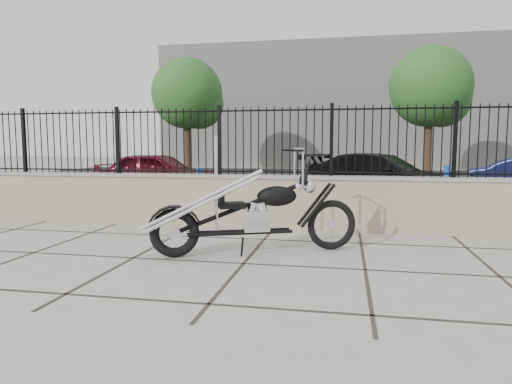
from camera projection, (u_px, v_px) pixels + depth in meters
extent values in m
plane|color=#99968E|center=(243.00, 264.00, 5.77)|extent=(90.00, 90.00, 0.00)
plane|color=black|center=(313.00, 183.00, 17.97)|extent=(30.00, 30.00, 0.00)
cube|color=gray|center=(274.00, 202.00, 8.16)|extent=(14.00, 0.36, 0.96)
cube|color=black|center=(274.00, 141.00, 8.04)|extent=(14.00, 0.08, 1.20)
cube|color=beige|center=(328.00, 108.00, 31.21)|extent=(22.00, 6.00, 8.00)
imported|color=#4B0A18|center=(158.00, 173.00, 13.58)|extent=(3.83, 1.67, 1.28)
imported|color=black|center=(381.00, 177.00, 12.21)|extent=(4.70, 3.54, 1.27)
cylinder|color=blue|center=(200.00, 190.00, 10.22)|extent=(0.16, 0.16, 0.98)
cylinder|color=blue|center=(446.00, 190.00, 9.83)|extent=(0.14, 0.14, 1.05)
cylinder|color=#382619|center=(188.00, 141.00, 23.34)|extent=(0.34, 0.34, 3.36)
sphere|color=#2A702C|center=(187.00, 90.00, 23.07)|extent=(3.58, 3.58, 3.58)
cylinder|color=#382619|center=(428.00, 141.00, 20.29)|extent=(0.33, 0.33, 3.33)
sphere|color=#3E6E29|center=(430.00, 82.00, 20.03)|extent=(3.55, 3.55, 3.55)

